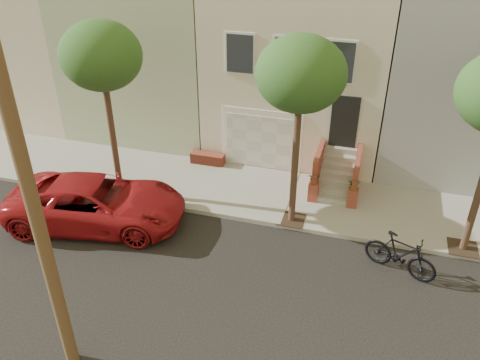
% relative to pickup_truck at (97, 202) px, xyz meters
% --- Properties ---
extents(ground, '(90.00, 90.00, 0.00)m').
position_rel_pickup_truck_xyz_m(ground, '(5.34, -2.08, -0.82)').
color(ground, black).
rests_on(ground, ground).
extents(sidewalk, '(40.00, 3.70, 0.15)m').
position_rel_pickup_truck_xyz_m(sidewalk, '(5.34, 3.27, -0.75)').
color(sidewalk, gray).
rests_on(sidewalk, ground).
extents(house_row, '(33.10, 11.70, 7.00)m').
position_rel_pickup_truck_xyz_m(house_row, '(5.34, 9.11, 2.82)').
color(house_row, beige).
rests_on(house_row, sidewalk).
extents(tree_left, '(2.70, 2.57, 6.30)m').
position_rel_pickup_truck_xyz_m(tree_left, '(-0.16, 1.82, 4.43)').
color(tree_left, '#2D2116').
rests_on(tree_left, sidewalk).
extents(tree_mid, '(2.70, 2.57, 6.30)m').
position_rel_pickup_truck_xyz_m(tree_mid, '(6.34, 1.82, 4.43)').
color(tree_mid, '#2D2116').
rests_on(tree_mid, sidewalk).
extents(pickup_truck, '(6.32, 3.76, 1.65)m').
position_rel_pickup_truck_xyz_m(pickup_truck, '(0.00, 0.00, 0.00)').
color(pickup_truck, maroon).
rests_on(pickup_truck, ground).
extents(motorcycle, '(2.26, 1.36, 1.31)m').
position_rel_pickup_truck_xyz_m(motorcycle, '(9.88, 0.26, -0.17)').
color(motorcycle, black).
rests_on(motorcycle, ground).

